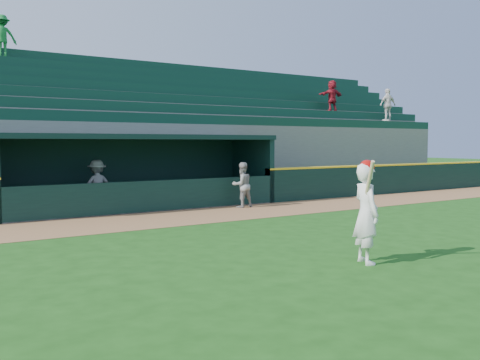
{
  "coord_description": "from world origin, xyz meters",
  "views": [
    {
      "loc": [
        -7.07,
        -9.02,
        2.19
      ],
      "look_at": [
        0.0,
        1.6,
        1.3
      ],
      "focal_mm": 40.0,
      "sensor_mm": 36.0,
      "label": 1
    }
  ],
  "objects": [
    {
      "name": "ground",
      "position": [
        0.0,
        0.0,
        0.0
      ],
      "size": [
        120.0,
        120.0,
        0.0
      ],
      "primitive_type": "plane",
      "color": "#194812",
      "rests_on": "ground"
    },
    {
      "name": "warning_track",
      "position": [
        0.0,
        4.9,
        0.01
      ],
      "size": [
        40.0,
        3.0,
        0.01
      ],
      "primitive_type": "cube",
      "color": "olive",
      "rests_on": "ground"
    },
    {
      "name": "field_wall_right",
      "position": [
        12.25,
        6.55,
        0.6
      ],
      "size": [
        15.5,
        0.3,
        1.2
      ],
      "primitive_type": "cube",
      "color": "black",
      "rests_on": "ground"
    },
    {
      "name": "wall_stripe_right",
      "position": [
        12.25,
        6.55,
        1.23
      ],
      "size": [
        15.5,
        0.32,
        0.06
      ],
      "primitive_type": "cube",
      "color": "yellow",
      "rests_on": "field_wall_right"
    },
    {
      "name": "dugout_player_front",
      "position": [
        2.95,
        5.91,
        0.77
      ],
      "size": [
        0.75,
        0.59,
        1.53
      ],
      "primitive_type": "imported",
      "rotation": [
        0.0,
        0.0,
        3.13
      ],
      "color": "gray",
      "rests_on": "ground"
    },
    {
      "name": "dugout_player_inside",
      "position": [
        -1.4,
        7.81,
        0.82
      ],
      "size": [
        1.06,
        0.61,
        1.64
      ],
      "primitive_type": "imported",
      "rotation": [
        0.0,
        0.0,
        3.14
      ],
      "color": "gray",
      "rests_on": "ground"
    },
    {
      "name": "dugout",
      "position": [
        0.0,
        8.0,
        1.36
      ],
      "size": [
        9.4,
        2.8,
        2.46
      ],
      "color": "slate",
      "rests_on": "ground"
    },
    {
      "name": "stands",
      "position": [
        -0.02,
        12.57,
        2.39
      ],
      "size": [
        34.5,
        6.25,
        7.15
      ],
      "color": "slate",
      "rests_on": "ground"
    },
    {
      "name": "batter_at_plate",
      "position": [
        0.16,
        -2.29,
        0.94
      ],
      "size": [
        0.65,
        0.83,
        1.9
      ],
      "color": "white",
      "rests_on": "ground"
    }
  ]
}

